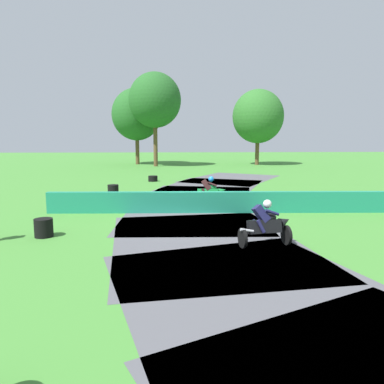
% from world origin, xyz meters
% --- Properties ---
extents(ground_plane, '(120.00, 120.00, 0.00)m').
position_xyz_m(ground_plane, '(0.00, 0.00, 0.00)').
color(ground_plane, '#428433').
extents(track_asphalt, '(11.14, 35.28, 0.01)m').
position_xyz_m(track_asphalt, '(1.45, -0.05, 0.00)').
color(track_asphalt, '#515156').
rests_on(track_asphalt, ground).
extents(safety_barrier, '(22.61, 1.06, 0.90)m').
position_xyz_m(safety_barrier, '(5.17, -0.17, 0.45)').
color(safety_barrier, '#1E8466').
rests_on(safety_barrier, ground).
extents(motorcycle_lead_green, '(1.70, 0.85, 1.43)m').
position_xyz_m(motorcycle_lead_green, '(0.93, 1.65, 0.65)').
color(motorcycle_lead_green, black).
rests_on(motorcycle_lead_green, ground).
extents(motorcycle_chase_black, '(1.68, 0.97, 1.43)m').
position_xyz_m(motorcycle_chase_black, '(2.00, -4.93, 0.65)').
color(motorcycle_chase_black, black).
rests_on(motorcycle_chase_black, ground).
extents(tire_stack_near, '(0.67, 0.67, 0.40)m').
position_xyz_m(tire_stack_near, '(-2.29, 11.26, 0.20)').
color(tire_stack_near, black).
rests_on(tire_stack_near, ground).
extents(tire_stack_mid_a, '(0.59, 0.59, 0.60)m').
position_xyz_m(tire_stack_mid_a, '(-4.10, 4.81, 0.30)').
color(tire_stack_mid_a, black).
rests_on(tire_stack_mid_a, ground).
extents(tire_stack_mid_b, '(0.59, 0.59, 0.60)m').
position_xyz_m(tire_stack_mid_b, '(-4.98, -3.64, 0.30)').
color(tire_stack_mid_b, black).
rests_on(tire_stack_mid_b, ground).
extents(tree_far_left, '(5.65, 5.65, 8.68)m').
position_xyz_m(tree_far_left, '(-5.01, 28.04, 5.70)').
color(tree_far_left, brown).
rests_on(tree_far_left, ground).
extents(tree_far_right, '(5.55, 5.55, 9.94)m').
position_xyz_m(tree_far_right, '(-2.75, 24.95, 7.01)').
color(tree_far_right, brown).
rests_on(tree_far_right, ground).
extents(tree_mid_rise, '(5.71, 5.71, 8.44)m').
position_xyz_m(tree_mid_rise, '(8.70, 26.52, 5.43)').
color(tree_mid_rise, brown).
rests_on(tree_mid_rise, ground).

